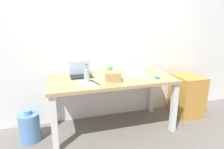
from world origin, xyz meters
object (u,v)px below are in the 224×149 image
object	(u,v)px
coffee_mug	(110,70)
computer_mouse	(157,77)
desk	(112,85)
filing_cabinet	(187,95)
water_cooler_jug	(30,127)
laptop_right	(136,72)
cardboard_box	(113,76)
laptop_left	(81,73)
beer_bottle	(87,76)

from	to	relation	value
coffee_mug	computer_mouse	bearing A→B (deg)	-39.07
desk	filing_cabinet	bearing A→B (deg)	3.19
coffee_mug	water_cooler_jug	xyz separation A→B (m)	(-1.15, -0.26, -0.61)
laptop_right	cardboard_box	xyz separation A→B (m)	(-0.39, -0.17, 0.01)
laptop_left	water_cooler_jug	size ratio (longest dim) A/B	0.73
beer_bottle	cardboard_box	size ratio (longest dim) A/B	1.16
laptop_left	laptop_right	world-z (taller)	laptop_right
desk	laptop_right	size ratio (longest dim) A/B	5.16
beer_bottle	laptop_left	bearing A→B (deg)	95.85
beer_bottle	computer_mouse	bearing A→B (deg)	-3.92
desk	beer_bottle	size ratio (longest dim) A/B	7.09
laptop_left	cardboard_box	size ratio (longest dim) A/B	1.48
beer_bottle	water_cooler_jug	distance (m)	1.00
laptop_left	filing_cabinet	size ratio (longest dim) A/B	0.47
water_cooler_jug	coffee_mug	bearing A→B (deg)	12.51
desk	beer_bottle	xyz separation A→B (m)	(-0.36, -0.11, 0.20)
laptop_right	cardboard_box	bearing A→B (deg)	-156.97
computer_mouse	water_cooler_jug	xyz separation A→B (m)	(-1.68, 0.18, -0.58)
desk	coffee_mug	size ratio (longest dim) A/B	17.95
desk	laptop_left	world-z (taller)	laptop_left
computer_mouse	cardboard_box	bearing A→B (deg)	166.53
desk	water_cooler_jug	bearing A→B (deg)	-179.92
cardboard_box	water_cooler_jug	distance (m)	1.25
water_cooler_jug	laptop_left	bearing A→B (deg)	15.68
desk	water_cooler_jug	distance (m)	1.20
coffee_mug	water_cooler_jug	world-z (taller)	coffee_mug
coffee_mug	filing_cabinet	size ratio (longest dim) A/B	0.14
beer_bottle	filing_cabinet	world-z (taller)	beer_bottle
laptop_right	coffee_mug	distance (m)	0.38
laptop_left	laptop_right	distance (m)	0.78
laptop_right	desk	bearing A→B (deg)	-172.86
desk	laptop_left	size ratio (longest dim) A/B	5.53
beer_bottle	filing_cabinet	bearing A→B (deg)	6.41
filing_cabinet	laptop_left	bearing A→B (deg)	175.76
coffee_mug	laptop_left	bearing A→B (deg)	-172.79
laptop_left	laptop_right	bearing A→B (deg)	-11.25
coffee_mug	desk	bearing A→B (deg)	-100.26
laptop_left	computer_mouse	distance (m)	1.04
computer_mouse	desk	bearing A→B (deg)	154.80
laptop_left	beer_bottle	bearing A→B (deg)	-84.15
computer_mouse	coffee_mug	size ratio (longest dim) A/B	1.05
computer_mouse	water_cooler_jug	distance (m)	1.79
laptop_left	beer_bottle	xyz separation A→B (m)	(0.03, -0.31, 0.05)
laptop_left	filing_cabinet	world-z (taller)	laptop_left
laptop_right	water_cooler_jug	world-z (taller)	laptop_right
computer_mouse	coffee_mug	distance (m)	0.69
desk	laptop_right	bearing A→B (deg)	7.14
coffee_mug	beer_bottle	bearing A→B (deg)	-137.91
desk	coffee_mug	bearing A→B (deg)	79.74
desk	filing_cabinet	world-z (taller)	desk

